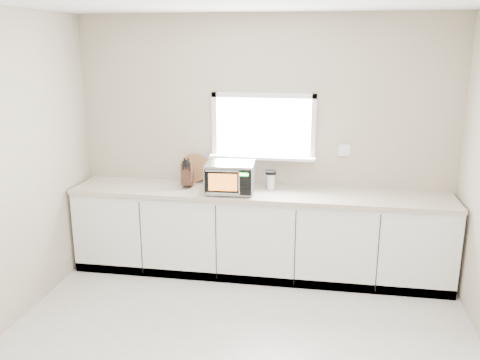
# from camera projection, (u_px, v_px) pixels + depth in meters

# --- Properties ---
(back_wall) EXTENTS (4.00, 0.17, 2.70)m
(back_wall) POSITION_uv_depth(u_px,v_px,m) (263.00, 143.00, 5.41)
(back_wall) COLOR #B7A592
(back_wall) RESTS_ON ground
(cabinets) EXTENTS (3.92, 0.60, 0.88)m
(cabinets) POSITION_uv_depth(u_px,v_px,m) (259.00, 234.00, 5.37)
(cabinets) COLOR white
(cabinets) RESTS_ON ground
(countertop) EXTENTS (3.92, 0.64, 0.04)m
(countertop) POSITION_uv_depth(u_px,v_px,m) (259.00, 193.00, 5.24)
(countertop) COLOR #BAAF99
(countertop) RESTS_ON cabinets
(microwave) EXTENTS (0.50, 0.41, 0.31)m
(microwave) POSITION_uv_depth(u_px,v_px,m) (230.00, 177.00, 5.15)
(microwave) COLOR black
(microwave) RESTS_ON countertop
(knife_block) EXTENTS (0.13, 0.24, 0.33)m
(knife_block) POSITION_uv_depth(u_px,v_px,m) (187.00, 174.00, 5.37)
(knife_block) COLOR #412217
(knife_block) RESTS_ON countertop
(cutting_board) EXTENTS (0.31, 0.08, 0.31)m
(cutting_board) POSITION_uv_depth(u_px,v_px,m) (194.00, 168.00, 5.56)
(cutting_board) COLOR #A3633F
(cutting_board) RESTS_ON countertop
(coffee_grinder) EXTENTS (0.14, 0.14, 0.20)m
(coffee_grinder) POSITION_uv_depth(u_px,v_px,m) (271.00, 180.00, 5.28)
(coffee_grinder) COLOR #B9BDC1
(coffee_grinder) RESTS_ON countertop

